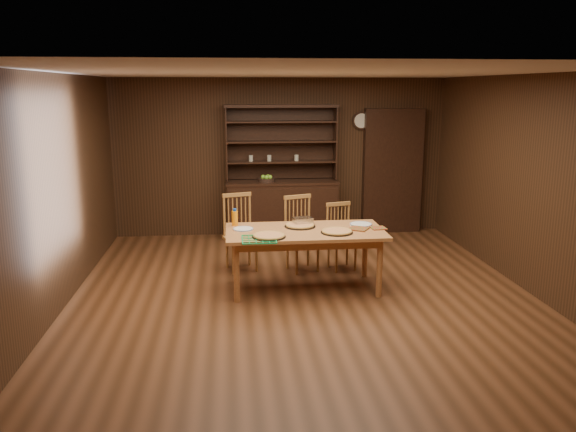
{
  "coord_description": "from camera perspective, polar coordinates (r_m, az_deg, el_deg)",
  "views": [
    {
      "loc": [
        -0.84,
        -6.32,
        2.43
      ],
      "look_at": [
        -0.14,
        0.4,
        0.89
      ],
      "focal_mm": 35.0,
      "sensor_mm": 36.0,
      "label": 1
    }
  ],
  "objects": [
    {
      "name": "chair_right",
      "position": [
        7.72,
        5.34,
        -1.84
      ],
      "size": [
        0.44,
        0.43,
        0.91
      ],
      "rotation": [
        0.0,
        0.0,
        0.24
      ],
      "color": "#AC773B",
      "rests_on": "floor"
    },
    {
      "name": "foil_dish",
      "position": [
        7.06,
        1.5,
        -0.52
      ],
      "size": [
        0.27,
        0.22,
        0.09
      ],
      "primitive_type": "cube",
      "rotation": [
        0.0,
        0.0,
        0.23
      ],
      "color": "white",
      "rests_on": "dining_table"
    },
    {
      "name": "wall_clock",
      "position": [
        9.54,
        7.45,
        9.58
      ],
      "size": [
        0.3,
        0.05,
        0.3
      ],
      "color": "black",
      "rests_on": "room_shell"
    },
    {
      "name": "pizza_center",
      "position": [
        6.96,
        1.23,
        -0.96
      ],
      "size": [
        0.39,
        0.39,
        0.04
      ],
      "color": "black",
      "rests_on": "dining_table"
    },
    {
      "name": "juice_bottle",
      "position": [
        7.04,
        -5.42,
        -0.18
      ],
      "size": [
        0.08,
        0.08,
        0.21
      ],
      "color": "orange",
      "rests_on": "dining_table"
    },
    {
      "name": "chair_center",
      "position": [
        7.63,
        1.26,
        -1.5
      ],
      "size": [
        0.52,
        0.51,
        1.02
      ],
      "rotation": [
        0.0,
        0.0,
        0.33
      ],
      "color": "#AC773B",
      "rests_on": "floor"
    },
    {
      "name": "room_shell",
      "position": [
        6.43,
        1.63,
        5.24
      ],
      "size": [
        6.0,
        6.0,
        6.0
      ],
      "color": "white",
      "rests_on": "floor"
    },
    {
      "name": "pizza_right",
      "position": [
        6.69,
        4.99,
        -1.57
      ],
      "size": [
        0.38,
        0.38,
        0.04
      ],
      "color": "black",
      "rests_on": "dining_table"
    },
    {
      "name": "doorway",
      "position": [
        9.71,
        10.55,
        4.49
      ],
      "size": [
        1.0,
        0.18,
        2.1
      ],
      "primitive_type": "cube",
      "color": "black",
      "rests_on": "floor"
    },
    {
      "name": "dining_table",
      "position": [
        6.83,
        1.74,
        -2.09
      ],
      "size": [
        1.91,
        0.96,
        0.75
      ],
      "color": "#BE8042",
      "rests_on": "floor"
    },
    {
      "name": "chair_left",
      "position": [
        7.67,
        -4.95,
        -1.37
      ],
      "size": [
        0.52,
        0.51,
        1.04
      ],
      "rotation": [
        0.0,
        0.0,
        0.28
      ],
      "color": "#AC773B",
      "rests_on": "floor"
    },
    {
      "name": "pot_holder_a",
      "position": [
        6.96,
        9.17,
        -1.22
      ],
      "size": [
        0.19,
        0.19,
        0.01
      ],
      "primitive_type": "cube",
      "rotation": [
        0.0,
        0.0,
        0.09
      ],
      "color": "red",
      "rests_on": "dining_table"
    },
    {
      "name": "china_hutch",
      "position": [
        9.29,
        -0.63,
        1.48
      ],
      "size": [
        1.84,
        0.52,
        2.17
      ],
      "color": "black",
      "rests_on": "floor"
    },
    {
      "name": "fruit_bowl",
      "position": [
        9.14,
        -2.21,
        3.76
      ],
      "size": [
        0.28,
        0.28,
        0.12
      ],
      "color": "black",
      "rests_on": "china_hutch"
    },
    {
      "name": "pot_holder_b",
      "position": [
        6.89,
        7.16,
        -1.29
      ],
      "size": [
        0.3,
        0.3,
        0.02
      ],
      "primitive_type": "cube",
      "rotation": [
        0.0,
        0.0,
        -0.56
      ],
      "color": "red",
      "rests_on": "dining_table"
    },
    {
      "name": "plate_left",
      "position": [
        6.85,
        -4.57,
        -1.31
      ],
      "size": [
        0.25,
        0.25,
        0.02
      ],
      "color": "white",
      "rests_on": "dining_table"
    },
    {
      "name": "floor",
      "position": [
        6.82,
        1.55,
        -8.01
      ],
      "size": [
        6.0,
        6.0,
        0.0
      ],
      "primitive_type": "plane",
      "color": "brown",
      "rests_on": "ground"
    },
    {
      "name": "plate_right",
      "position": [
        7.12,
        7.42,
        -0.83
      ],
      "size": [
        0.28,
        0.28,
        0.02
      ],
      "color": "white",
      "rests_on": "dining_table"
    },
    {
      "name": "pizza_left",
      "position": [
        6.48,
        -1.95,
        -2.02
      ],
      "size": [
        0.39,
        0.39,
        0.04
      ],
      "color": "black",
      "rests_on": "dining_table"
    },
    {
      "name": "cooling_rack",
      "position": [
        6.38,
        -2.97,
        -2.34
      ],
      "size": [
        0.39,
        0.39,
        0.02
      ],
      "primitive_type": null,
      "rotation": [
        0.0,
        0.0,
        -0.05
      ],
      "color": "#0CA752",
      "rests_on": "dining_table"
    }
  ]
}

